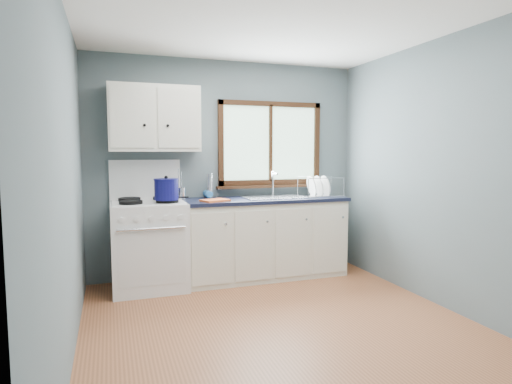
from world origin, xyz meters
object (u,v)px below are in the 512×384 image
object	(u,v)px
thermos	(210,186)
dish_rack	(319,191)
stockpot	(166,189)
utensil_crock	(181,193)
gas_range	(149,242)
base_cabinets	(264,241)
sink	(279,202)
skillet	(166,197)

from	to	relation	value
thermos	dish_rack	size ratio (longest dim) A/B	0.57
stockpot	utensil_crock	world-z (taller)	utensil_crock
gas_range	stockpot	xyz separation A→B (m)	(0.17, -0.17, 0.58)
base_cabinets	sink	xyz separation A→B (m)	(0.18, -0.00, 0.45)
utensil_crock	base_cabinets	bearing A→B (deg)	-8.24
gas_range	dish_rack	size ratio (longest dim) A/B	2.79
utensil_crock	dish_rack	size ratio (longest dim) A/B	0.71
thermos	gas_range	bearing A→B (deg)	-163.18
base_cabinets	stockpot	bearing A→B (deg)	-170.52
gas_range	thermos	world-z (taller)	gas_range
sink	gas_range	bearing A→B (deg)	-179.29
base_cabinets	thermos	distance (m)	0.90
base_cabinets	utensil_crock	xyz separation A→B (m)	(-0.94, 0.14, 0.58)
sink	stockpot	size ratio (longest dim) A/B	2.63
utensil_crock	thermos	distance (m)	0.35
skillet	utensil_crock	xyz separation A→B (m)	(0.20, 0.31, 0.01)
gas_range	utensil_crock	size ratio (longest dim) A/B	3.93
skillet	dish_rack	size ratio (longest dim) A/B	0.74
sink	skillet	size ratio (longest dim) A/B	2.33
sink	stockpot	world-z (taller)	sink
utensil_crock	sink	bearing A→B (deg)	-6.95
base_cabinets	thermos	size ratio (longest dim) A/B	6.64
sink	skillet	world-z (taller)	sink
sink	skillet	bearing A→B (deg)	-172.45
skillet	thermos	size ratio (longest dim) A/B	1.29
base_cabinets	dish_rack	size ratio (longest dim) A/B	3.79
base_cabinets	utensil_crock	distance (m)	1.11
gas_range	base_cabinets	distance (m)	1.31
gas_range	base_cabinets	world-z (taller)	gas_range
base_cabinets	stockpot	size ratio (longest dim) A/B	5.80
gas_range	sink	xyz separation A→B (m)	(1.49, 0.02, 0.37)
stockpot	skillet	bearing A→B (deg)	90.59
sink	thermos	distance (m)	0.82
stockpot	dish_rack	xyz separation A→B (m)	(1.82, 0.16, -0.09)
stockpot	thermos	bearing A→B (deg)	35.58
sink	base_cabinets	bearing A→B (deg)	179.87
utensil_crock	thermos	bearing A→B (deg)	9.95
thermos	dish_rack	bearing A→B (deg)	-9.80
thermos	skillet	bearing A→B (deg)	-145.49
sink	dish_rack	size ratio (longest dim) A/B	1.72
base_cabinets	dish_rack	xyz separation A→B (m)	(0.69, -0.03, 0.57)
thermos	stockpot	bearing A→B (deg)	-144.42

